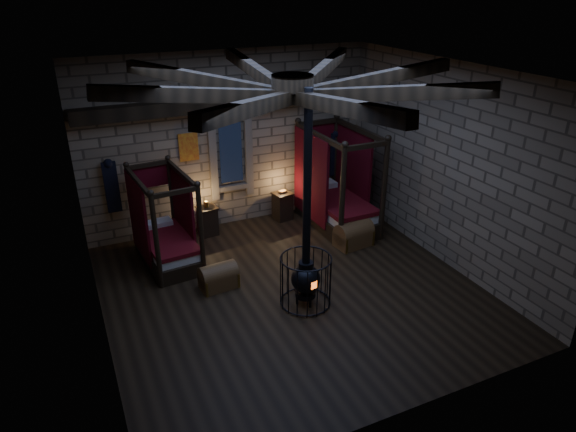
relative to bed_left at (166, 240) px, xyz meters
name	(u,v)px	position (x,y,z in m)	size (l,w,h in m)	color
room	(290,100)	(1.95, -2.12, 3.25)	(7.02, 7.02, 4.29)	black
bed_left	(166,240)	(0.00, 0.00, 0.00)	(1.17, 1.99, 2.00)	black
bed_right	(335,202)	(4.22, 0.11, 0.10)	(1.25, 2.33, 2.41)	black
trunk_left	(219,277)	(0.68, -1.50, -0.26)	(0.76, 0.52, 0.53)	brown
trunk_right	(354,235)	(4.04, -1.09, -0.22)	(0.89, 0.62, 0.61)	brown
nightstand_left	(208,220)	(1.16, 0.86, -0.13)	(0.49, 0.47, 0.87)	black
nightstand_right	(283,206)	(3.14, 0.90, -0.13)	(0.51, 0.49, 0.78)	black
stove	(306,276)	(2.00, -2.71, 0.11)	(0.96, 0.96, 4.05)	black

